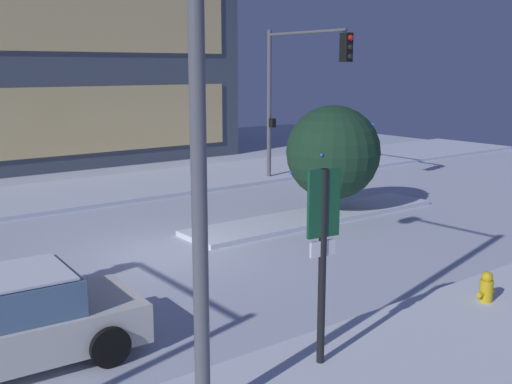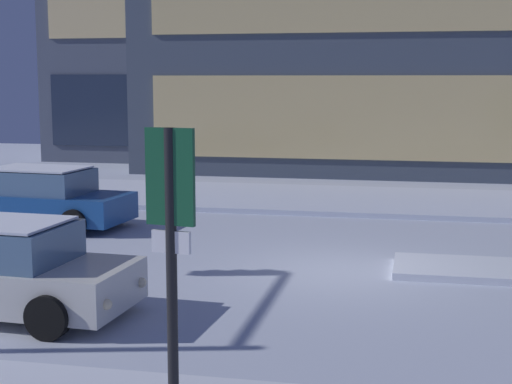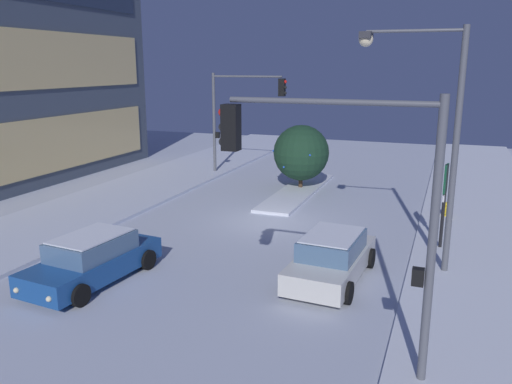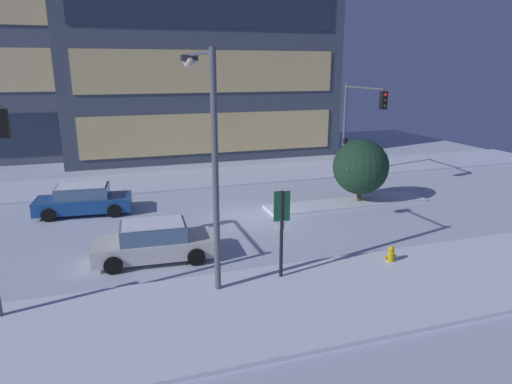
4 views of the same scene
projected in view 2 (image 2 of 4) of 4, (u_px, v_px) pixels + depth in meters
The scene contains 5 objects.
ground at pixel (340, 272), 14.94m from camera, with size 52.00×52.00×0.00m, color silver.
curb_strip_far at pixel (368, 201), 23.21m from camera, with size 52.00×5.20×0.14m, color silver.
office_tower_secondary at pixel (209, 10), 37.47m from camera, with size 12.89×10.61×13.91m.
car_far at pixel (39, 198), 19.48m from camera, with size 4.81×2.39×1.49m.
parking_info_sign at pixel (171, 235), 8.21m from camera, with size 0.55×0.14×3.19m.
Camera 2 is at (1.38, -14.58, 3.70)m, focal length 54.45 mm.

